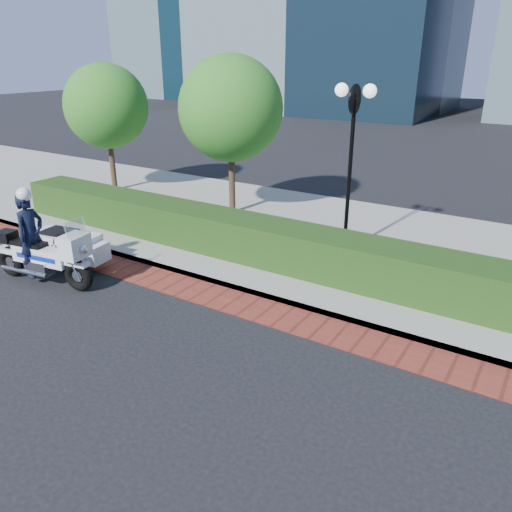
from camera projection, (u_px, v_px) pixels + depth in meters
The scene contains 8 objects.
ground at pixel (188, 332), 9.64m from camera, with size 120.00×120.00×0.00m, color black.
brick_strip at pixel (233, 302), 10.81m from camera, with size 60.00×1.00×0.01m, color maroon.
sidewalk at pixel (322, 238), 14.30m from camera, with size 60.00×8.00×0.15m, color gray.
hedge_main at pixel (281, 245), 12.21m from camera, with size 18.00×1.20×1.00m, color black.
lamppost at pixel (352, 144), 12.09m from camera, with size 1.02×0.70×4.21m.
tree_a at pixel (106, 106), 17.99m from camera, with size 3.00×3.00×4.58m.
tree_b at pixel (231, 109), 15.17m from camera, with size 3.20×3.20×4.89m.
police_motorcycle at pixel (50, 246), 11.80m from camera, with size 2.80×2.00×2.27m.
Camera 1 is at (5.61, -6.36, 5.00)m, focal length 35.00 mm.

